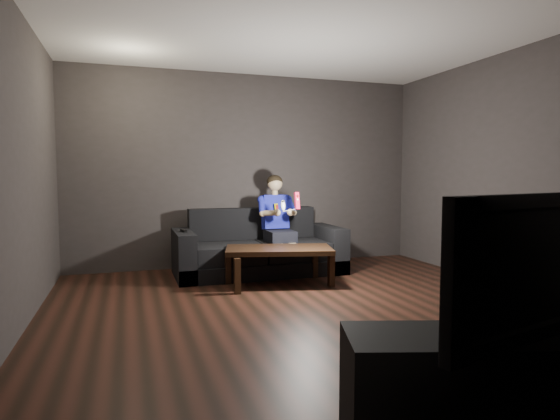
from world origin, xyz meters
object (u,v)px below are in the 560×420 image
object	(u,v)px
sofa	(259,252)
child	(278,216)
media_console	(504,389)
coffee_table	(279,253)

from	to	relation	value
sofa	child	bearing A→B (deg)	-11.40
media_console	child	bearing A→B (deg)	104.55
sofa	media_console	distance (m)	4.14
sofa	media_console	xyz separation A→B (m)	(0.06, -4.14, -0.00)
child	coffee_table	world-z (taller)	child
coffee_table	media_console	bearing A→B (deg)	-89.67
child	coffee_table	xyz separation A→B (m)	(-0.20, -0.68, -0.36)
child	media_console	distance (m)	4.12
sofa	media_console	bearing A→B (deg)	-89.12
sofa	coffee_table	world-z (taller)	sofa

